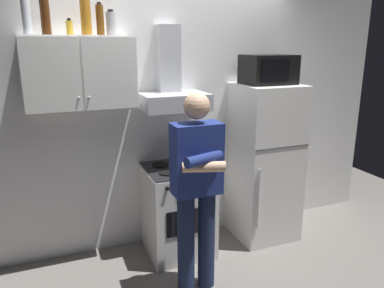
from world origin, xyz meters
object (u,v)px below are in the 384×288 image
bottle_liquor_amber (86,15)px  person_standing (197,187)px  stove_oven (178,210)px  microwave (268,70)px  bottle_canister_steel (111,23)px  range_hood (172,87)px  bottle_spice_jar (69,28)px  upper_cabinet (80,73)px  bottle_beer_brown (100,20)px  bottle_vodka_clear (26,15)px  cooking_pot (195,163)px  refrigerator (264,162)px  bottle_rum_dark (45,17)px

bottle_liquor_amber → person_standing: bearing=-46.0°
stove_oven → bottle_liquor_amber: 1.91m
microwave → bottle_canister_steel: 1.53m
range_hood → bottle_spice_jar: 0.99m
upper_cabinet → bottle_canister_steel: bottle_canister_steel is taller
person_standing → bottle_beer_brown: bottle_beer_brown is taller
person_standing → bottle_vodka_clear: 1.84m
range_hood → cooking_pot: 0.73m
refrigerator → bottle_liquor_amber: bottle_liquor_amber is taller
refrigerator → cooking_pot: refrigerator is taller
upper_cabinet → bottle_rum_dark: 0.49m
cooking_pot → refrigerator: bearing=8.3°
refrigerator → microwave: microwave is taller
upper_cabinet → bottle_rum_dark: (-0.23, -0.00, 0.43)m
upper_cabinet → cooking_pot: (0.93, -0.24, -0.82)m
refrigerator → upper_cabinet: bearing=175.9°
refrigerator → bottle_canister_steel: bottle_canister_steel is taller
stove_oven → microwave: size_ratio=1.82×
bottle_canister_steel → bottle_vodka_clear: 0.64m
upper_cabinet → microwave: size_ratio=1.88×
bottle_spice_jar → bottle_rum_dark: 0.19m
range_hood → bottle_canister_steel: size_ratio=3.69×
microwave → person_standing: size_ratio=0.29×
bottle_rum_dark → microwave: bearing=-3.1°
refrigerator → bottle_vodka_clear: bearing=177.3°
refrigerator → person_standing: person_standing is taller
refrigerator → bottle_canister_steel: bearing=175.5°
bottle_rum_dark → bottle_beer_brown: size_ratio=1.11×
stove_oven → bottle_rum_dark: size_ratio=3.09×
stove_oven → bottle_beer_brown: (-0.61, 0.09, 1.74)m
bottle_beer_brown → bottle_rum_dark: bearing=175.7°
bottle_rum_dark → bottle_liquor_amber: size_ratio=0.90×
bottle_spice_jar → bottle_canister_steel: size_ratio=0.63×
upper_cabinet → person_standing: bearing=-44.3°
cooking_pot → bottle_canister_steel: bottle_canister_steel is taller
cooking_pot → bottle_rum_dark: bearing=168.1°
bottle_rum_dark → bottle_liquor_amber: bottle_liquor_amber is taller
bottle_beer_brown → bottle_vodka_clear: bottle_vodka_clear is taller
microwave → bottle_vodka_clear: bearing=177.8°
bottle_rum_dark → bottle_beer_brown: (0.41, -0.03, -0.01)m
cooking_pot → bottle_canister_steel: 1.40m
bottle_canister_steel → bottle_rum_dark: 0.50m
person_standing → bottle_vodka_clear: (-1.11, 0.71, 1.29)m
bottle_spice_jar → microwave: bearing=-3.0°
upper_cabinet → cooking_pot: 1.27m
bottle_rum_dark → refrigerator: bearing=-3.6°
bottle_spice_jar → bottle_beer_brown: 0.25m
stove_oven → bottle_liquor_amber: bearing=172.6°
upper_cabinet → bottle_liquor_amber: bearing=-22.9°
bottle_vodka_clear → person_standing: bearing=-32.5°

